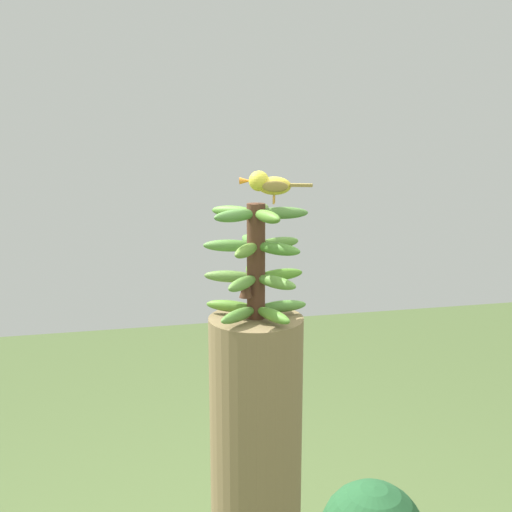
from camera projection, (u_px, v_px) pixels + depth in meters
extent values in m
cylinder|color=#4C2D1E|center=(256.00, 262.00, 1.63)|extent=(0.05, 0.05, 0.32)
ellipsoid|color=#528334|center=(239.00, 315.00, 1.59)|extent=(0.13, 0.12, 0.03)
ellipsoid|color=#548B2F|center=(273.00, 315.00, 1.59)|extent=(0.09, 0.14, 0.03)
ellipsoid|color=#538B37|center=(282.00, 306.00, 1.68)|extent=(0.14, 0.04, 0.03)
ellipsoid|color=#538239|center=(256.00, 301.00, 1.73)|extent=(0.06, 0.15, 0.03)
ellipsoid|color=#53852A|center=(230.00, 306.00, 1.68)|extent=(0.14, 0.10, 0.03)
ellipsoid|color=#5A8A37|center=(276.00, 282.00, 1.58)|extent=(0.10, 0.14, 0.03)
ellipsoid|color=#548D29|center=(280.00, 275.00, 1.67)|extent=(0.15, 0.07, 0.03)
ellipsoid|color=#55832F|center=(252.00, 271.00, 1.71)|extent=(0.04, 0.14, 0.03)
ellipsoid|color=#5C8538|center=(229.00, 276.00, 1.65)|extent=(0.14, 0.08, 0.03)
ellipsoid|color=#578437|center=(243.00, 283.00, 1.57)|extent=(0.12, 0.13, 0.03)
ellipsoid|color=#58802E|center=(246.00, 251.00, 1.55)|extent=(0.10, 0.14, 0.03)
ellipsoid|color=#4A812E|center=(278.00, 249.00, 1.57)|extent=(0.12, 0.13, 0.03)
ellipsoid|color=#518231|center=(278.00, 243.00, 1.66)|extent=(0.14, 0.08, 0.03)
ellipsoid|color=#508538|center=(249.00, 241.00, 1.69)|extent=(0.04, 0.14, 0.03)
ellipsoid|color=#528638|center=(229.00, 246.00, 1.62)|extent=(0.15, 0.07, 0.03)
ellipsoid|color=#5B7F30|center=(261.00, 210.00, 1.67)|extent=(0.09, 0.14, 0.03)
ellipsoid|color=#568E34|center=(234.00, 212.00, 1.63)|extent=(0.13, 0.12, 0.03)
ellipsoid|color=#4B7D37|center=(236.00, 216.00, 1.55)|extent=(0.14, 0.10, 0.03)
ellipsoid|color=#4F7D2B|center=(267.00, 217.00, 1.54)|extent=(0.06, 0.15, 0.03)
ellipsoid|color=#4E7E37|center=(282.00, 213.00, 1.61)|extent=(0.15, 0.05, 0.03)
cone|color=#4C2D1E|center=(246.00, 286.00, 1.61)|extent=(0.04, 0.04, 0.06)
cylinder|color=#C68933|center=(275.00, 199.00, 1.60)|extent=(0.01, 0.01, 0.02)
cylinder|color=#C68933|center=(274.00, 200.00, 1.58)|extent=(0.01, 0.00, 0.02)
ellipsoid|color=gold|center=(274.00, 186.00, 1.58)|extent=(0.10, 0.07, 0.05)
ellipsoid|color=olive|center=(277.00, 185.00, 1.60)|extent=(0.07, 0.03, 0.03)
ellipsoid|color=olive|center=(275.00, 186.00, 1.56)|extent=(0.07, 0.03, 0.03)
cube|color=olive|center=(301.00, 185.00, 1.57)|extent=(0.06, 0.04, 0.01)
sphere|color=gold|center=(259.00, 181.00, 1.58)|extent=(0.05, 0.05, 0.05)
sphere|color=black|center=(255.00, 180.00, 1.56)|extent=(0.01, 0.01, 0.01)
cone|color=orange|center=(246.00, 181.00, 1.59)|extent=(0.04, 0.03, 0.02)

